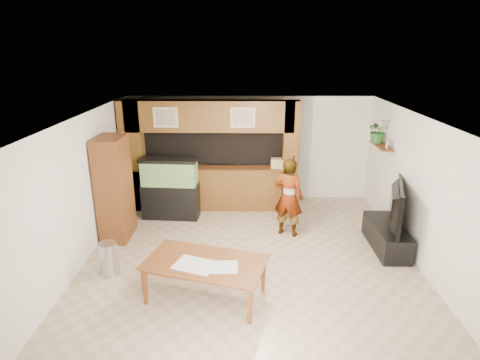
{
  "coord_description": "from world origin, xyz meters",
  "views": [
    {
      "loc": [
        -0.1,
        -6.52,
        3.76
      ],
      "look_at": [
        -0.19,
        0.6,
        1.36
      ],
      "focal_mm": 30.0,
      "sensor_mm": 36.0,
      "label": 1
    }
  ],
  "objects_px": {
    "person": "(289,197)",
    "dining_table": "(205,281)",
    "pantry_cabinet": "(114,189)",
    "aquarium": "(170,189)",
    "television": "(390,205)"
  },
  "relations": [
    {
      "from": "person",
      "to": "dining_table",
      "type": "bearing_deg",
      "value": 79.85
    },
    {
      "from": "pantry_cabinet",
      "to": "dining_table",
      "type": "height_order",
      "value": "pantry_cabinet"
    },
    {
      "from": "aquarium",
      "to": "television",
      "type": "relative_size",
      "value": 0.94
    },
    {
      "from": "pantry_cabinet",
      "to": "person",
      "type": "bearing_deg",
      "value": 2.38
    },
    {
      "from": "aquarium",
      "to": "person",
      "type": "distance_m",
      "value": 2.71
    },
    {
      "from": "aquarium",
      "to": "person",
      "type": "relative_size",
      "value": 0.85
    },
    {
      "from": "pantry_cabinet",
      "to": "aquarium",
      "type": "relative_size",
      "value": 1.5
    },
    {
      "from": "aquarium",
      "to": "television",
      "type": "distance_m",
      "value": 4.66
    },
    {
      "from": "television",
      "to": "aquarium",
      "type": "bearing_deg",
      "value": 90.63
    },
    {
      "from": "pantry_cabinet",
      "to": "television",
      "type": "height_order",
      "value": "pantry_cabinet"
    },
    {
      "from": "pantry_cabinet",
      "to": "aquarium",
      "type": "distance_m",
      "value": 1.41
    },
    {
      "from": "person",
      "to": "dining_table",
      "type": "distance_m",
      "value": 2.78
    },
    {
      "from": "person",
      "to": "dining_table",
      "type": "height_order",
      "value": "person"
    },
    {
      "from": "aquarium",
      "to": "dining_table",
      "type": "height_order",
      "value": "aquarium"
    },
    {
      "from": "aquarium",
      "to": "pantry_cabinet",
      "type": "bearing_deg",
      "value": -128.86
    }
  ]
}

